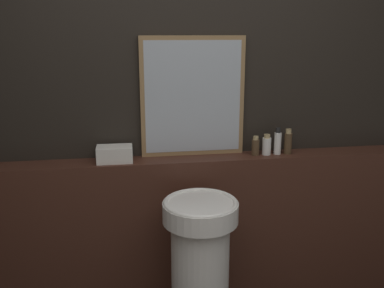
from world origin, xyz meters
The scene contains 9 objects.
wall_back centered at (0.00, 1.72, 1.25)m, with size 8.00×0.06×2.50m.
vanity_counter centered at (0.00, 1.60, 0.48)m, with size 2.79×0.18×0.96m.
pedestal_sink centered at (-0.06, 1.24, 0.46)m, with size 0.39×0.39×0.84m.
mirror centered at (-0.03, 1.68, 1.30)m, with size 0.61×0.03×0.69m.
towel_stack centered at (-0.49, 1.60, 1.00)m, with size 0.20×0.13×0.09m.
shampoo_bottle centered at (0.34, 1.60, 1.01)m, with size 0.04×0.04×0.12m.
conditioner_bottle centered at (0.40, 1.60, 1.02)m, with size 0.05×0.05×0.12m.
lotion_bottle centered at (0.47, 1.60, 1.03)m, with size 0.04×0.04×0.16m.
body_wash_bottle centered at (0.54, 1.60, 1.03)m, with size 0.05×0.05×0.15m.
Camera 1 is at (-0.42, -0.75, 1.67)m, focal length 40.00 mm.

